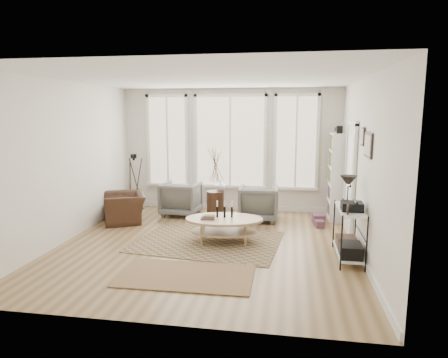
% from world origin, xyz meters
% --- Properties ---
extents(room, '(5.50, 5.54, 2.90)m').
position_xyz_m(room, '(0.02, 0.03, 1.43)').
color(room, '#95764D').
rests_on(room, ground).
extents(bay_window, '(4.14, 0.12, 2.24)m').
position_xyz_m(bay_window, '(0.00, 2.71, 1.61)').
color(bay_window, '#D2B185').
rests_on(bay_window, ground).
extents(door, '(0.09, 1.06, 2.22)m').
position_xyz_m(door, '(2.57, 1.15, 1.12)').
color(door, silver).
rests_on(door, ground).
extents(bookcase, '(0.31, 0.85, 2.06)m').
position_xyz_m(bookcase, '(2.44, 2.23, 0.96)').
color(bookcase, white).
rests_on(bookcase, ground).
extents(low_shelf, '(0.38, 1.08, 1.30)m').
position_xyz_m(low_shelf, '(2.38, -0.30, 0.51)').
color(low_shelf, white).
rests_on(low_shelf, ground).
extents(wall_art, '(0.04, 0.88, 0.44)m').
position_xyz_m(wall_art, '(2.58, -0.27, 1.88)').
color(wall_art, black).
rests_on(wall_art, ground).
extents(rug_main, '(2.74, 2.18, 0.01)m').
position_xyz_m(rug_main, '(-0.02, 0.16, 0.01)').
color(rug_main, brown).
rests_on(rug_main, ground).
extents(rug_runner, '(1.94, 1.09, 0.01)m').
position_xyz_m(rug_runner, '(-0.02, -1.41, 0.01)').
color(rug_runner, brown).
rests_on(rug_runner, ground).
extents(coffee_table, '(1.49, 1.04, 0.65)m').
position_xyz_m(coffee_table, '(0.26, 0.22, 0.35)').
color(coffee_table, tan).
rests_on(coffee_table, ground).
extents(armchair_left, '(0.87, 0.89, 0.77)m').
position_xyz_m(armchair_left, '(-1.03, 1.98, 0.39)').
color(armchair_left, slate).
rests_on(armchair_left, ground).
extents(armchair_right, '(0.82, 0.84, 0.77)m').
position_xyz_m(armchair_right, '(0.77, 1.82, 0.38)').
color(armchair_right, slate).
rests_on(armchair_right, ground).
extents(side_table, '(0.39, 0.39, 1.66)m').
position_xyz_m(side_table, '(-0.22, 1.93, 0.80)').
color(side_table, '#392217').
rests_on(side_table, ground).
extents(vase, '(0.27, 0.27, 0.24)m').
position_xyz_m(vase, '(-0.13, 2.06, 0.71)').
color(vase, silver).
rests_on(vase, side_table).
extents(accent_chair, '(1.23, 1.17, 0.62)m').
position_xyz_m(accent_chair, '(-2.08, 1.22, 0.31)').
color(accent_chair, '#392217').
rests_on(accent_chair, ground).
extents(tripod_camera, '(0.48, 0.48, 1.36)m').
position_xyz_m(tripod_camera, '(-2.24, 2.23, 0.63)').
color(tripod_camera, black).
rests_on(tripod_camera, ground).
extents(book_stack_near, '(0.27, 0.33, 0.20)m').
position_xyz_m(book_stack_near, '(2.05, 1.76, 0.10)').
color(book_stack_near, maroon).
rests_on(book_stack_near, ground).
extents(book_stack_far, '(0.21, 0.25, 0.14)m').
position_xyz_m(book_stack_far, '(2.05, 1.46, 0.07)').
color(book_stack_far, maroon).
rests_on(book_stack_far, ground).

